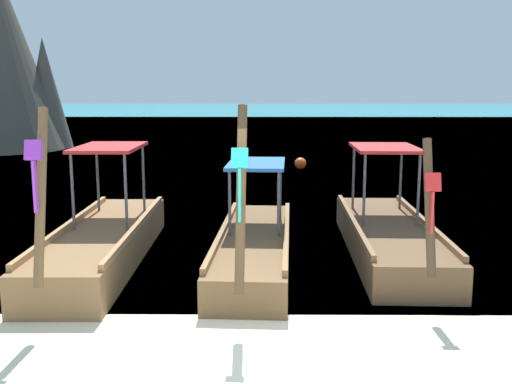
# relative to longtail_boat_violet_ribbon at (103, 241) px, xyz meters

# --- Properties ---
(ground) EXTENTS (120.00, 120.00, 0.00)m
(ground) POSITION_rel_longtail_boat_violet_ribbon_xyz_m (2.67, -3.64, -0.37)
(ground) COLOR beige
(sea_water) EXTENTS (120.00, 120.00, 0.00)m
(sea_water) POSITION_rel_longtail_boat_violet_ribbon_xyz_m (2.67, 57.52, -0.36)
(sea_water) COLOR teal
(sea_water) RESTS_ON ground
(longtail_boat_violet_ribbon) EXTENTS (1.36, 5.98, 2.77)m
(longtail_boat_violet_ribbon) POSITION_rel_longtail_boat_violet_ribbon_xyz_m (0.00, 0.00, 0.00)
(longtail_boat_violet_ribbon) COLOR brown
(longtail_boat_violet_ribbon) RESTS_ON ground
(longtail_boat_turquoise_ribbon) EXTENTS (1.44, 5.75, 2.80)m
(longtail_boat_turquoise_ribbon) POSITION_rel_longtail_boat_violet_ribbon_xyz_m (2.64, -0.08, -0.04)
(longtail_boat_turquoise_ribbon) COLOR brown
(longtail_boat_turquoise_ribbon) RESTS_ON ground
(longtail_boat_red_ribbon) EXTENTS (1.54, 5.88, 2.34)m
(longtail_boat_red_ribbon) POSITION_rel_longtail_boat_violet_ribbon_xyz_m (5.07, 0.53, -0.02)
(longtail_boat_red_ribbon) COLOR brown
(longtail_boat_red_ribbon) RESTS_ON ground
(mooring_buoy_near) EXTENTS (0.44, 0.44, 0.44)m
(mooring_buoy_near) POSITION_rel_longtail_boat_violet_ribbon_xyz_m (4.24, 12.31, -0.14)
(mooring_buoy_near) COLOR #EA5119
(mooring_buoy_near) RESTS_ON sea_water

